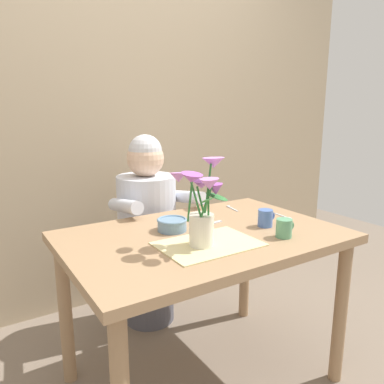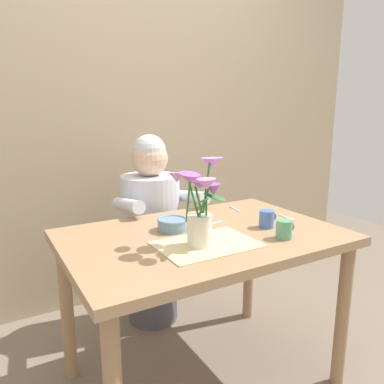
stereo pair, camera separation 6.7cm
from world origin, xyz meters
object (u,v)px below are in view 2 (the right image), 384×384
Objects in this scene: seated_person at (151,232)px; ceramic_bowl at (172,224)px; coffee_cup at (284,229)px; flower_vase at (200,204)px; dinner_knife at (208,225)px; ceramic_mug at (267,219)px.

seated_person is 8.35× the size of ceramic_bowl.
seated_person reaches higher than coffee_cup.
coffee_cup reaches higher than ceramic_bowl.
dinner_knife is at bearing 51.30° from flower_vase.
ceramic_mug is 0.16m from coffee_cup.
seated_person is 3.24× the size of flower_vase.
coffee_cup is at bearing -68.32° from dinner_knife.
ceramic_mug reaches higher than dinner_knife.
coffee_cup is at bearing -75.04° from seated_person.
flower_vase reaches higher than coffee_cup.
flower_vase is at bearing -99.81° from seated_person.
coffee_cup is (0.36, -0.10, -0.13)m from flower_vase.
ceramic_mug is at bearing 76.35° from coffee_cup.
dinner_knife is at bearing -85.13° from seated_person.
dinner_knife is (0.05, -0.53, 0.18)m from seated_person.
seated_person is 12.20× the size of ceramic_mug.
ceramic_mug and coffee_cup have the same top height.
ceramic_mug is (0.39, 0.06, -0.13)m from flower_vase.
dinner_knife is at bearing 144.93° from ceramic_mug.
coffee_cup is at bearing -15.34° from flower_vase.
ceramic_mug is at bearing -24.17° from ceramic_bowl.
seated_person reaches higher than dinner_knife.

